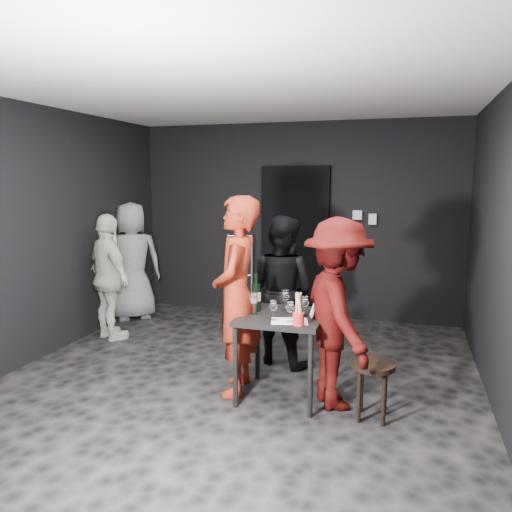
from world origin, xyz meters
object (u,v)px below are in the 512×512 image
(stool, at_px, (373,374))
(woman_black, at_px, (282,287))
(wine_bottle, at_px, (256,296))
(breadstick_cup, at_px, (299,309))
(bystander_grey, at_px, (132,256))
(bystander_cream, at_px, (109,276))
(man_maroon, at_px, (338,306))
(hand_truck, at_px, (239,301))
(server_red, at_px, (236,278))
(tasting_table, at_px, (282,326))

(stool, bearing_deg, woman_black, 134.62)
(wine_bottle, height_order, breadstick_cup, wine_bottle)
(woman_black, distance_m, bystander_grey, 2.59)
(bystander_cream, relative_size, breadstick_cup, 5.35)
(bystander_cream, relative_size, bystander_grey, 0.88)
(man_maroon, bearing_deg, stool, -146.93)
(hand_truck, bearing_deg, man_maroon, -67.55)
(server_red, bearing_deg, bystander_grey, -141.16)
(tasting_table, distance_m, breadstick_cup, 0.40)
(hand_truck, distance_m, man_maroon, 3.06)
(hand_truck, bearing_deg, breadstick_cup, -74.56)
(man_maroon, bearing_deg, breadstick_cup, 103.13)
(hand_truck, distance_m, bystander_cream, 1.93)
(hand_truck, relative_size, wine_bottle, 3.36)
(tasting_table, relative_size, bystander_grey, 0.43)
(tasting_table, height_order, stool, tasting_table)
(bystander_grey, distance_m, wine_bottle, 2.95)
(server_red, relative_size, wine_bottle, 6.13)
(server_red, xyz_separation_m, breadstick_cup, (0.62, -0.26, -0.18))
(wine_bottle, xyz_separation_m, breadstick_cup, (0.46, -0.33, -0.00))
(bystander_cream, relative_size, wine_bottle, 4.48)
(hand_truck, xyz_separation_m, tasting_table, (1.23, -2.43, 0.44))
(stool, bearing_deg, hand_truck, 127.76)
(tasting_table, distance_m, bystander_cream, 2.57)
(bystander_cream, xyz_separation_m, bystander_grey, (-0.21, 0.89, 0.10))
(bystander_grey, height_order, wine_bottle, bystander_grey)
(stool, xyz_separation_m, man_maroon, (-0.32, 0.18, 0.49))
(stool, relative_size, man_maroon, 0.27)
(hand_truck, height_order, breadstick_cup, hand_truck)
(hand_truck, distance_m, wine_bottle, 2.65)
(man_maroon, height_order, bystander_grey, bystander_grey)
(server_red, bearing_deg, bystander_cream, -127.04)
(server_red, xyz_separation_m, woman_black, (0.20, 0.84, -0.25))
(server_red, height_order, breadstick_cup, server_red)
(stool, height_order, woman_black, woman_black)
(server_red, relative_size, bystander_grey, 1.21)
(server_red, distance_m, man_maroon, 0.92)
(server_red, distance_m, woman_black, 0.90)
(server_red, relative_size, man_maroon, 1.22)
(tasting_table, height_order, man_maroon, man_maroon)
(stool, xyz_separation_m, woman_black, (-1.02, 1.03, 0.43))
(tasting_table, xyz_separation_m, wine_bottle, (-0.25, 0.06, 0.23))
(tasting_table, height_order, wine_bottle, wine_bottle)
(woman_black, relative_size, wine_bottle, 4.68)
(hand_truck, xyz_separation_m, server_red, (0.81, -2.43, 0.84))
(wine_bottle, bearing_deg, stool, -13.64)
(stool, relative_size, breadstick_cup, 1.63)
(stool, height_order, bystander_grey, bystander_grey)
(bystander_grey, bearing_deg, woman_black, 117.13)
(bystander_grey, height_order, breadstick_cup, bystander_grey)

